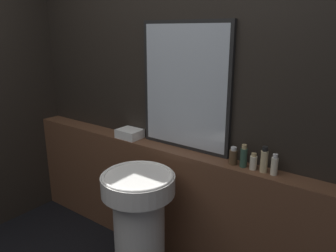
{
  "coord_description": "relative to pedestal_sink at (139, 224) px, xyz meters",
  "views": [
    {
      "loc": [
        1.38,
        -0.36,
        1.71
      ],
      "look_at": [
        0.09,
        1.37,
        1.08
      ],
      "focal_mm": 35.0,
      "sensor_mm": 36.0,
      "label": 1
    }
  ],
  "objects": [
    {
      "name": "body_wash_bottle",
      "position": [
        0.66,
        0.41,
        0.48
      ],
      "size": [
        0.04,
        0.04,
        0.16
      ],
      "color": "#C6B284",
      "rests_on": "vanity_counter"
    },
    {
      "name": "vanity_counter",
      "position": [
        -0.09,
        0.41,
        -0.03
      ],
      "size": [
        2.86,
        0.17,
        0.88
      ],
      "color": "brown",
      "rests_on": "ground_plane"
    },
    {
      "name": "wall_back",
      "position": [
        -0.09,
        0.52,
        0.77
      ],
      "size": [
        8.0,
        0.06,
        2.5
      ],
      "color": "black",
      "rests_on": "ground_plane"
    },
    {
      "name": "towel_stack",
      "position": [
        -0.45,
        0.41,
        0.44
      ],
      "size": [
        0.19,
        0.15,
        0.07
      ],
      "color": "white",
      "rests_on": "vanity_counter"
    },
    {
      "name": "lotion_bottle",
      "position": [
        0.59,
        0.41,
        0.46
      ],
      "size": [
        0.04,
        0.04,
        0.11
      ],
      "color": "beige",
      "rests_on": "vanity_counter"
    },
    {
      "name": "mirror",
      "position": [
        0.04,
        0.47,
        0.86
      ],
      "size": [
        0.71,
        0.03,
        0.9
      ],
      "color": "black",
      "rests_on": "vanity_counter"
    },
    {
      "name": "conditioner_bottle",
      "position": [
        0.53,
        0.41,
        0.48
      ],
      "size": [
        0.04,
        0.04,
        0.15
      ],
      "color": "#2D4C3D",
      "rests_on": "vanity_counter"
    },
    {
      "name": "pedestal_sink",
      "position": [
        0.0,
        0.0,
        0.0
      ],
      "size": [
        0.48,
        0.48,
        0.84
      ],
      "color": "white",
      "rests_on": "ground_plane"
    },
    {
      "name": "hand_soap_bottle",
      "position": [
        0.73,
        0.41,
        0.47
      ],
      "size": [
        0.04,
        0.04,
        0.13
      ],
      "color": "beige",
      "rests_on": "vanity_counter"
    },
    {
      "name": "shampoo_bottle",
      "position": [
        0.46,
        0.41,
        0.46
      ],
      "size": [
        0.05,
        0.05,
        0.12
      ],
      "color": "#4C3823",
      "rests_on": "vanity_counter"
    }
  ]
}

